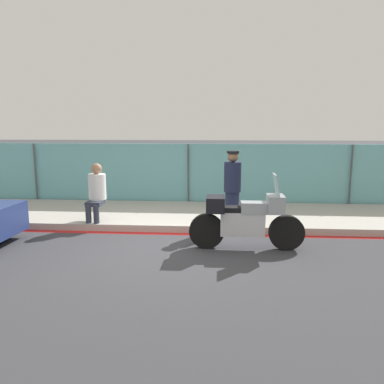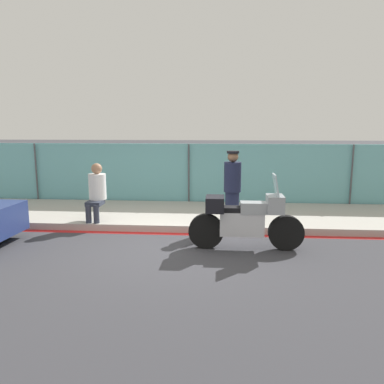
{
  "view_description": "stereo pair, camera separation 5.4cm",
  "coord_description": "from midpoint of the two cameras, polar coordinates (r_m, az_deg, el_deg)",
  "views": [
    {
      "loc": [
        0.93,
        -7.11,
        2.42
      ],
      "look_at": [
        0.27,
        1.92,
        0.83
      ],
      "focal_mm": 35.0,
      "sensor_mm": 36.0,
      "label": 1
    },
    {
      "loc": [
        0.98,
        -7.1,
        2.42
      ],
      "look_at": [
        0.27,
        1.92,
        0.83
      ],
      "focal_mm": 35.0,
      "sensor_mm": 36.0,
      "label": 2
    }
  ],
  "objects": [
    {
      "name": "person_seated_on_curb",
      "position": [
        9.37,
        -14.51,
        0.45
      ],
      "size": [
        0.42,
        0.72,
        1.38
      ],
      "color": "#2D3342",
      "rests_on": "sidewalk"
    },
    {
      "name": "motorcycle",
      "position": [
        7.49,
        7.94,
        -4.08
      ],
      "size": [
        2.28,
        0.5,
        1.52
      ],
      "rotation": [
        0.0,
        0.0,
        -0.0
      ],
      "color": "black",
      "rests_on": "ground_plane"
    },
    {
      "name": "curb_paint_stripe",
      "position": [
        8.58,
        -2.38,
        -6.41
      ],
      "size": [
        35.39,
        0.18,
        0.01
      ],
      "color": "red",
      "rests_on": "ground_plane"
    },
    {
      "name": "sidewalk",
      "position": [
        10.03,
        -1.38,
        -3.52
      ],
      "size": [
        35.39,
        2.88,
        0.16
      ],
      "color": "#ADA89E",
      "rests_on": "ground_plane"
    },
    {
      "name": "officer_standing",
      "position": [
        9.0,
        6.01,
        0.97
      ],
      "size": [
        0.41,
        0.41,
        1.69
      ],
      "color": "#191E38",
      "rests_on": "sidewalk"
    },
    {
      "name": "storefront_fence",
      "position": [
        11.37,
        -0.66,
        2.56
      ],
      "size": [
        33.62,
        0.17,
        1.91
      ],
      "color": "#6BB2B7",
      "rests_on": "ground_plane"
    },
    {
      "name": "ground_plane",
      "position": [
        7.57,
        -3.31,
        -8.7
      ],
      "size": [
        120.0,
        120.0,
        0.0
      ],
      "primitive_type": "plane",
      "color": "#38383D"
    }
  ]
}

